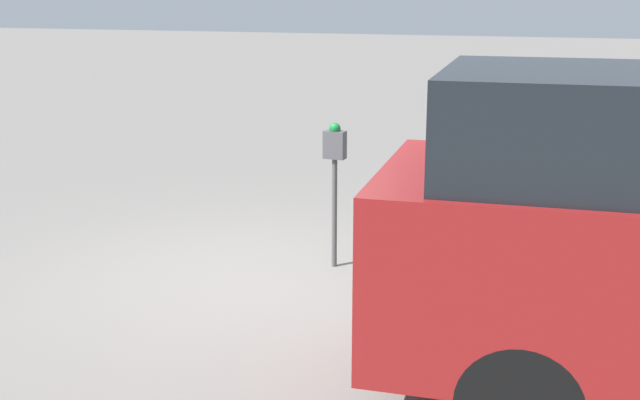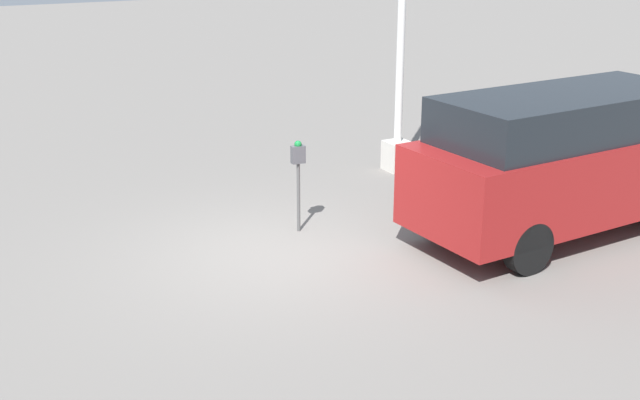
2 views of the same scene
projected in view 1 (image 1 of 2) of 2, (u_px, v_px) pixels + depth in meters
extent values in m
plane|color=slate|center=(243.00, 281.00, 7.33)|extent=(80.00, 80.00, 0.00)
cylinder|color=#4C4C4C|center=(334.00, 213.00, 7.59)|extent=(0.05, 0.05, 1.06)
cube|color=#47474C|center=(335.00, 145.00, 7.42)|extent=(0.21, 0.13, 0.26)
sphere|color=#14662D|center=(335.00, 129.00, 7.38)|extent=(0.11, 0.11, 0.11)
cylinder|color=black|center=(526.00, 298.00, 5.96)|extent=(0.73, 0.25, 0.72)
cylinder|color=black|center=(519.00, 400.00, 4.48)|extent=(0.73, 0.25, 0.72)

